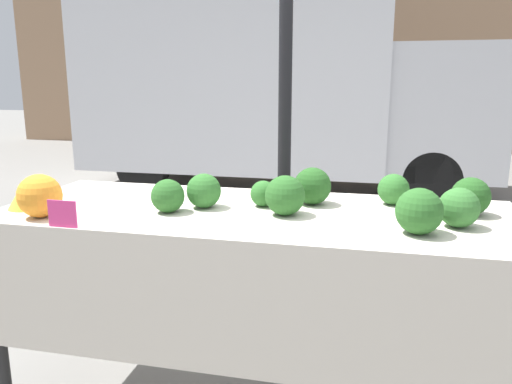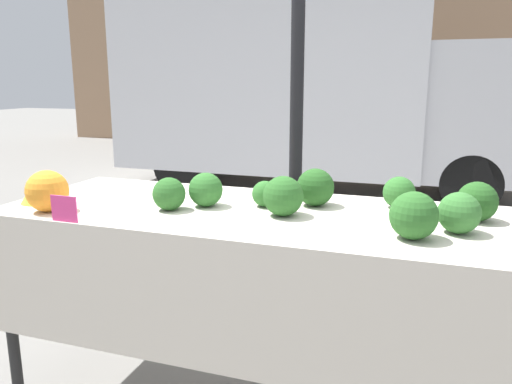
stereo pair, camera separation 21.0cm
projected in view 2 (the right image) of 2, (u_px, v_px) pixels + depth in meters
building_facade at (401, 11)px, 10.23m from camera, size 16.00×0.60×5.70m
tent_pole at (296, 145)px, 2.64m from camera, size 0.07×0.07×2.22m
parked_truck at (308, 91)px, 6.61m from camera, size 5.27×1.81×2.47m
market_table at (251, 240)px, 2.08m from camera, size 2.20×0.84×0.91m
orange_cauliflower at (47, 191)px, 2.09m from camera, size 0.18×0.18×0.18m
romanesco_head at (38, 189)px, 2.25m from camera, size 0.16×0.16×0.12m
broccoli_head_0 at (206, 190)px, 2.17m from camera, size 0.15×0.15×0.15m
broccoli_head_1 at (169, 194)px, 2.11m from camera, size 0.14×0.14×0.14m
broccoli_head_2 at (283, 196)px, 2.02m from camera, size 0.16×0.16×0.16m
broccoli_head_3 at (459, 213)px, 1.79m from camera, size 0.15×0.15×0.15m
broccoli_head_4 at (315, 187)px, 2.18m from camera, size 0.17×0.17×0.17m
broccoli_head_5 at (477, 202)px, 1.95m from camera, size 0.16×0.16×0.16m
broccoli_head_6 at (414, 216)px, 1.72m from camera, size 0.17×0.17×0.17m
broccoli_head_7 at (265, 194)px, 2.18m from camera, size 0.11×0.11×0.11m
broccoli_head_8 at (399, 192)px, 2.15m from camera, size 0.14×0.14×0.14m
price_sign at (64, 209)px, 1.94m from camera, size 0.12×0.01×0.10m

